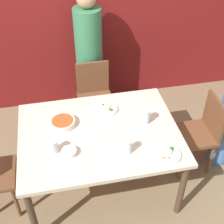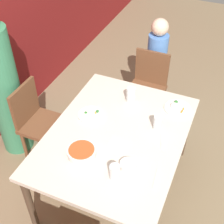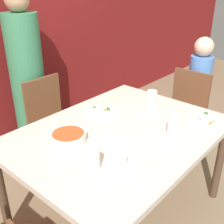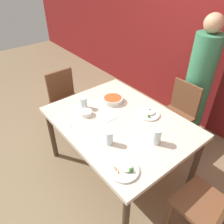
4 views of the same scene
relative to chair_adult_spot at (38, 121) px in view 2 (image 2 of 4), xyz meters
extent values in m
plane|color=#847051|center=(-0.09, -0.88, -0.48)|extent=(10.00, 10.00, 0.00)
cube|color=beige|center=(-0.09, -0.88, 0.24)|extent=(1.45, 1.09, 0.04)
cylinder|color=#4C3828|center=(0.57, -1.37, -0.13)|extent=(0.06, 0.06, 0.69)
cylinder|color=#4C3828|center=(-0.76, -0.39, -0.13)|extent=(0.06, 0.06, 0.69)
cylinder|color=#4C3828|center=(0.57, -0.39, -0.13)|extent=(0.06, 0.06, 0.69)
cube|color=brown|center=(0.00, -0.06, -0.04)|extent=(0.40, 0.40, 0.04)
cube|color=brown|center=(0.00, 0.12, 0.18)|extent=(0.38, 0.03, 0.40)
cylinder|color=brown|center=(-0.17, -0.23, -0.27)|extent=(0.04, 0.04, 0.42)
cylinder|color=brown|center=(0.16, -0.23, -0.27)|extent=(0.04, 0.04, 0.42)
cylinder|color=brown|center=(-0.17, 0.10, -0.27)|extent=(0.04, 0.04, 0.42)
cylinder|color=brown|center=(0.16, 0.10, -0.27)|extent=(0.04, 0.04, 0.42)
cube|color=brown|center=(0.90, -0.82, -0.04)|extent=(0.40, 0.40, 0.04)
cube|color=brown|center=(1.09, -0.82, 0.18)|extent=(0.03, 0.38, 0.40)
cylinder|color=brown|center=(0.74, -0.65, -0.27)|extent=(0.04, 0.04, 0.42)
cylinder|color=brown|center=(0.74, -0.98, -0.27)|extent=(0.04, 0.04, 0.42)
cylinder|color=brown|center=(1.07, -0.65, -0.27)|extent=(0.04, 0.04, 0.42)
cylinder|color=brown|center=(1.07, -0.98, -0.27)|extent=(0.04, 0.04, 0.42)
cylinder|color=#387F56|center=(0.00, 0.33, 0.22)|extent=(0.32, 0.32, 1.40)
cylinder|color=#5184D1|center=(1.25, -0.82, 0.01)|extent=(0.23, 0.23, 0.97)
sphere|color=beige|center=(1.25, -0.82, 0.59)|extent=(0.19, 0.19, 0.19)
cylinder|color=silver|center=(-0.41, -0.72, 0.28)|extent=(0.23, 0.23, 0.06)
cylinder|color=#BC5123|center=(-0.41, -0.72, 0.31)|extent=(0.20, 0.20, 0.01)
cylinder|color=white|center=(0.41, -1.27, 0.26)|extent=(0.24, 0.24, 0.02)
ellipsoid|color=white|center=(0.42, -1.24, 0.29)|extent=(0.09, 0.09, 0.03)
cone|color=orange|center=(0.41, -1.32, 0.29)|extent=(0.02, 0.02, 0.03)
cone|color=orange|center=(0.38, -1.32, 0.29)|extent=(0.02, 0.02, 0.02)
cone|color=orange|center=(0.36, -1.31, 0.29)|extent=(0.01, 0.01, 0.03)
sphere|color=#2D702D|center=(0.46, -1.24, 0.29)|extent=(0.04, 0.04, 0.04)
cylinder|color=white|center=(0.03, -0.58, 0.26)|extent=(0.23, 0.23, 0.02)
ellipsoid|color=white|center=(0.02, -0.56, 0.28)|extent=(0.11, 0.11, 0.02)
sphere|color=#2D702D|center=(0.00, -0.55, 0.29)|extent=(0.03, 0.03, 0.03)
cone|color=orange|center=(0.05, -0.62, 0.29)|extent=(0.01, 0.01, 0.03)
sphere|color=#2D702D|center=(0.07, -0.63, 0.29)|extent=(0.03, 0.03, 0.03)
cylinder|color=white|center=(-0.38, -1.09, 0.28)|extent=(0.13, 0.13, 0.05)
cylinder|color=white|center=(-0.38, -1.09, 0.30)|extent=(0.11, 0.11, 0.01)
cylinder|color=silver|center=(0.10, -1.17, 0.32)|extent=(0.07, 0.07, 0.13)
cylinder|color=silver|center=(-0.51, -1.04, 0.32)|extent=(0.08, 0.08, 0.13)
cylinder|color=silver|center=(0.35, -0.84, 0.33)|extent=(0.08, 0.08, 0.15)
cube|color=white|center=(-0.21, -0.93, 0.26)|extent=(0.14, 0.14, 0.01)
cube|color=silver|center=(-0.02, -1.25, 0.26)|extent=(0.18, 0.07, 0.01)
cube|color=silver|center=(-0.41, -1.32, 0.26)|extent=(0.18, 0.04, 0.01)
camera|label=1|loc=(-0.39, -2.91, 2.22)|focal=50.00mm
camera|label=2|loc=(-1.78, -1.56, 2.11)|focal=50.00mm
camera|label=3|loc=(-1.38, -1.93, 1.20)|focal=45.00mm
camera|label=4|loc=(1.22, -2.03, 1.62)|focal=35.00mm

